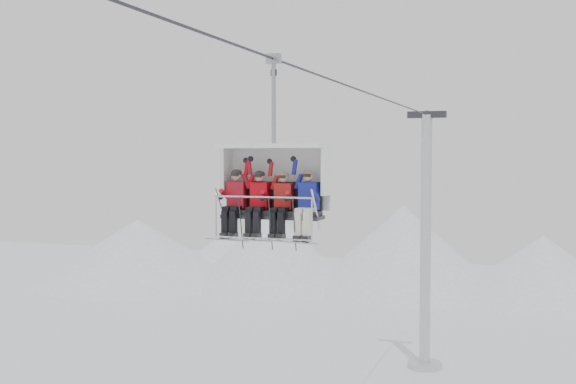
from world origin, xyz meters
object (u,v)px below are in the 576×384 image
(chairlift_carrier, at_px, (276,179))
(skier_far_right, at_px, (307,202))
(lift_tower_right, at_px, (425,259))
(skier_far_left, at_px, (235,200))
(skier_center_left, at_px, (258,201))
(skier_center_right, at_px, (282,202))

(chairlift_carrier, height_order, skier_far_right, chairlift_carrier)
(lift_tower_right, distance_m, skier_far_left, 23.57)
(skier_far_right, bearing_deg, lift_tower_right, 92.04)
(skier_center_left, relative_size, skier_center_right, 1.00)
(skier_far_left, relative_size, skier_center_left, 1.00)
(skier_far_right, bearing_deg, skier_center_right, -179.46)
(chairlift_carrier, bearing_deg, skier_center_left, -133.83)
(chairlift_carrier, bearing_deg, skier_center_right, -49.76)
(chairlift_carrier, bearing_deg, skier_far_right, -20.21)
(skier_far_left, distance_m, skier_center_right, 1.11)
(skier_center_right, bearing_deg, skier_center_left, 179.79)
(lift_tower_right, relative_size, skier_far_left, 7.99)
(skier_far_left, relative_size, skier_far_right, 1.00)
(skier_far_left, height_order, skier_far_right, same)
(chairlift_carrier, height_order, skier_center_left, chairlift_carrier)
(lift_tower_right, bearing_deg, skier_far_right, -87.96)
(chairlift_carrier, xyz_separation_m, skier_far_right, (0.83, -0.30, -0.47))
(skier_far_left, bearing_deg, lift_tower_right, 87.90)
(skier_center_left, distance_m, skier_center_right, 0.56)
(skier_center_right, bearing_deg, chairlift_carrier, 130.24)
(skier_far_right, bearing_deg, skier_far_left, 180.00)
(skier_center_left, distance_m, skier_far_right, 1.12)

